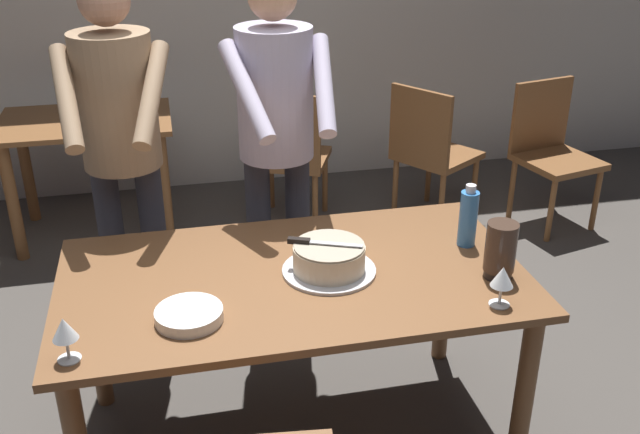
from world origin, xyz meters
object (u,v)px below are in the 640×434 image
(background_chair_0, at_px, (289,154))
(background_chair_3, at_px, (551,148))
(background_chair_1, at_px, (431,149))
(main_dining_table, at_px, (294,298))
(wine_glass_far, at_px, (502,278))
(background_table, at_px, (88,145))
(cake_knife, at_px, (309,242))
(cake_on_platter, at_px, (329,259))
(hurricane_lamp, at_px, (500,250))
(wine_glass_near, at_px, (64,330))
(person_cutting_cake, at_px, (276,129))
(plate_stack, at_px, (189,315))
(person_standing_beside, at_px, (121,137))
(water_bottle, at_px, (468,218))

(background_chair_0, bearing_deg, background_chair_3, -9.29)
(background_chair_1, bearing_deg, main_dining_table, -123.99)
(wine_glass_far, distance_m, background_chair_1, 2.25)
(background_table, relative_size, background_chair_0, 1.11)
(cake_knife, bearing_deg, background_chair_3, 40.73)
(cake_on_platter, bearing_deg, hurricane_lamp, -15.78)
(wine_glass_far, height_order, background_table, wine_glass_far)
(background_table, relative_size, background_chair_1, 1.11)
(cake_knife, distance_m, wine_glass_far, 0.68)
(main_dining_table, height_order, wine_glass_near, wine_glass_near)
(main_dining_table, bearing_deg, background_table, 112.49)
(cake_knife, relative_size, background_chair_0, 0.29)
(background_table, height_order, background_chair_0, background_chair_0)
(background_chair_0, bearing_deg, wine_glass_near, -115.29)
(person_cutting_cake, relative_size, background_chair_0, 1.91)
(plate_stack, xyz_separation_m, person_standing_beside, (-0.20, 0.92, 0.31))
(wine_glass_near, bearing_deg, water_bottle, 16.83)
(wine_glass_near, bearing_deg, cake_on_platter, 21.40)
(person_standing_beside, bearing_deg, main_dining_table, -50.19)
(main_dining_table, bearing_deg, wine_glass_far, -29.00)
(main_dining_table, bearing_deg, cake_knife, 13.46)
(background_chair_3, bearing_deg, cake_on_platter, -137.77)
(background_table, xyz_separation_m, background_chair_3, (2.82, -0.45, -0.09))
(main_dining_table, xyz_separation_m, wine_glass_far, (0.63, -0.35, 0.21))
(plate_stack, distance_m, person_cutting_cake, 1.04)
(main_dining_table, relative_size, person_standing_beside, 0.97)
(cake_knife, distance_m, background_chair_3, 2.52)
(water_bottle, bearing_deg, cake_on_platter, -170.61)
(cake_knife, bearing_deg, background_chair_1, 57.21)
(background_chair_0, bearing_deg, water_bottle, -78.58)
(cake_knife, relative_size, person_standing_beside, 0.15)
(wine_glass_far, xyz_separation_m, background_chair_0, (-0.31, 2.26, -0.36))
(cake_on_platter, height_order, background_chair_3, background_chair_3)
(wine_glass_near, bearing_deg, hurricane_lamp, 6.97)
(cake_on_platter, distance_m, background_chair_0, 1.96)
(wine_glass_far, distance_m, background_table, 2.88)
(person_standing_beside, xyz_separation_m, background_chair_0, (0.91, 1.21, -0.58))
(wine_glass_near, relative_size, background_chair_0, 0.16)
(background_chair_1, bearing_deg, cake_on_platter, -120.87)
(plate_stack, height_order, wine_glass_far, wine_glass_far)
(hurricane_lamp, height_order, background_chair_1, hurricane_lamp)
(person_cutting_cake, xyz_separation_m, background_chair_1, (1.15, 1.12, -0.58))
(background_chair_1, bearing_deg, hurricane_lamp, -104.21)
(wine_glass_far, bearing_deg, wine_glass_near, -179.91)
(plate_stack, distance_m, background_chair_3, 3.00)
(water_bottle, relative_size, person_cutting_cake, 0.15)
(background_chair_0, bearing_deg, hurricane_lamp, -79.63)
(background_table, bearing_deg, hurricane_lamp, -55.22)
(water_bottle, bearing_deg, wine_glass_far, -98.29)
(wine_glass_near, relative_size, background_chair_1, 0.16)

